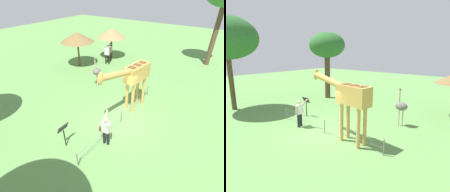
{
  "view_description": "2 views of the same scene",
  "coord_description": "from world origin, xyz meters",
  "views": [
    {
      "loc": [
        6.71,
        4.06,
        6.64
      ],
      "look_at": [
        0.33,
        -0.29,
        1.76
      ],
      "focal_mm": 28.52,
      "sensor_mm": 36.0,
      "label": 1
    },
    {
      "loc": [
        -6.93,
        7.04,
        4.32
      ],
      "look_at": [
        -0.39,
        -0.55,
        2.01
      ],
      "focal_mm": 31.25,
      "sensor_mm": 36.0,
      "label": 2
    }
  ],
  "objects": [
    {
      "name": "ground_plane",
      "position": [
        0.0,
        0.0,
        0.0
      ],
      "size": [
        60.0,
        60.0,
        0.0
      ],
      "primitive_type": "plane",
      "color": "#60934C"
    },
    {
      "name": "giraffe",
      "position": [
        -1.44,
        -0.05,
        2.24
      ],
      "size": [
        3.99,
        1.01,
        3.39
      ],
      "color": "gold",
      "rests_on": "ground_plane"
    },
    {
      "name": "visitor",
      "position": [
        1.78,
        0.35,
        0.9
      ],
      "size": [
        0.64,
        0.58,
        1.71
      ],
      "color": "black",
      "rests_on": "ground_plane"
    },
    {
      "name": "zebra",
      "position": [
        -7.04,
        -5.73,
        1.16
      ],
      "size": [
        1.79,
        0.95,
        1.66
      ],
      "color": "black",
      "rests_on": "ground_plane"
    },
    {
      "name": "ostrich",
      "position": [
        -2.6,
        -3.64,
        1.18
      ],
      "size": [
        0.7,
        0.56,
        2.25
      ],
      "color": "#CC9E93",
      "rests_on": "ground_plane"
    },
    {
      "name": "shade_hut_near",
      "position": [
        -8.23,
        -6.18,
        2.55
      ],
      "size": [
        2.81,
        2.81,
        3.03
      ],
      "color": "brown",
      "rests_on": "ground_plane"
    },
    {
      "name": "shade_hut_far",
      "position": [
        -4.76,
        -7.48,
        2.67
      ],
      "size": [
        2.99,
        2.99,
        3.1
      ],
      "color": "brown",
      "rests_on": "ground_plane"
    },
    {
      "name": "info_sign",
      "position": [
        2.99,
        -1.17,
        0.95
      ],
      "size": [
        0.56,
        0.21,
        1.32
      ],
      "color": "black",
      "rests_on": "ground_plane"
    },
    {
      "name": "wire_fence",
      "position": [
        0.0,
        0.11,
        0.4
      ],
      "size": [
        7.05,
        0.05,
        0.75
      ],
      "color": "slate",
      "rests_on": "ground_plane"
    }
  ]
}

